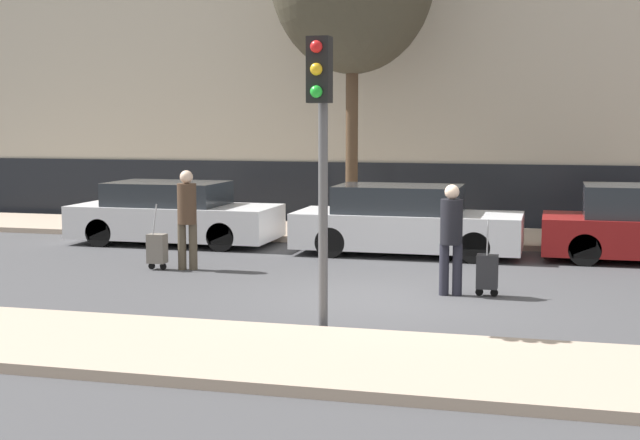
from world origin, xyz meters
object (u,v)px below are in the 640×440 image
trolley_left (157,249)px  trolley_right (487,272)px  parked_car_0 (174,215)px  parked_car_1 (405,222)px  pedestrian_left (187,213)px  pedestrian_right (451,233)px  parked_bicycle (365,215)px  traffic_light (321,124)px

trolley_left → trolley_right: trolley_left is taller
parked_car_0 → parked_car_1: 5.12m
pedestrian_left → pedestrian_right: size_ratio=1.05×
pedestrian_right → parked_bicycle: (-2.68, 6.44, -0.48)m
trolley_left → trolley_right: (5.90, -0.97, -0.00)m
pedestrian_left → traffic_light: 5.56m
trolley_right → traffic_light: traffic_light is taller
trolley_left → pedestrian_left: bearing=12.9°
pedestrian_left → parked_bicycle: size_ratio=1.01×
trolley_left → trolley_right: bearing=-9.3°
trolley_left → parked_bicycle: bearing=63.6°
pedestrian_right → traffic_light: bearing=57.8°
parked_car_1 → trolley_right: 4.35m
traffic_light → pedestrian_right: bearing=65.2°
parked_bicycle → trolley_left: bearing=-116.4°
pedestrian_right → traffic_light: (-1.31, -2.84, 1.66)m
parked_car_1 → traffic_light: size_ratio=1.22×
parked_bicycle → parked_car_0: bearing=-149.9°
trolley_right → traffic_light: (-1.86, -2.91, 2.25)m
parked_bicycle → pedestrian_left: bearing=-112.1°
pedestrian_left → trolley_left: pedestrian_left is taller
pedestrian_left → parked_bicycle: (2.14, 5.28, -0.53)m
parked_car_1 → pedestrian_left: size_ratio=2.51×
parked_car_1 → parked_bicycle: (-1.33, 2.45, -0.16)m
parked_bicycle → trolley_right: bearing=-63.1°
pedestrian_left → parked_car_1: bearing=26.2°
traffic_light → parked_bicycle: traffic_light is taller
traffic_light → parked_car_1: bearing=90.3°
parked_car_1 → pedestrian_right: size_ratio=2.63×
parked_car_0 → parked_bicycle: parked_car_0 is taller
parked_car_1 → trolley_right: parked_car_1 is taller
parked_car_0 → trolley_left: parked_car_0 is taller
pedestrian_right → parked_car_1: bearing=-78.7°
parked_car_1 → pedestrian_right: (1.35, -3.98, 0.32)m
trolley_left → trolley_right: size_ratio=1.01×
pedestrian_right → trolley_right: (0.55, 0.07, -0.59)m
traffic_light → parked_car_0: bearing=126.0°
pedestrian_left → traffic_light: (3.51, -4.00, 1.61)m
parked_car_0 → trolley_right: 8.16m
parked_car_0 → trolley_right: bearing=-30.8°
parked_car_1 → trolley_left: bearing=-143.7°
trolley_right → parked_car_0: bearing=149.2°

